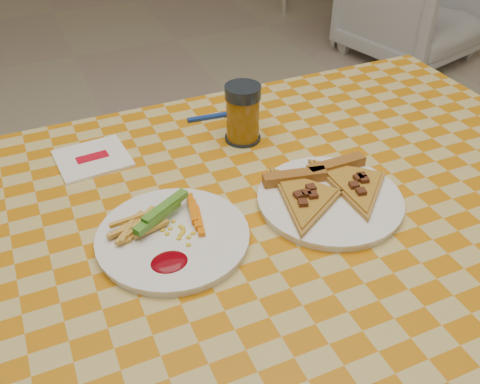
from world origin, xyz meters
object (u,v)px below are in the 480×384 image
object	(u,v)px
table	(267,241)
bg_chair	(417,0)
plate_right	(330,201)
drink_glass	(243,114)
plate_left	(173,238)

from	to	relation	value
table	bg_chair	distance (m)	2.65
plate_right	drink_glass	distance (m)	0.26
plate_left	drink_glass	world-z (taller)	drink_glass
plate_left	plate_right	world-z (taller)	same
drink_glass	plate_left	bearing A→B (deg)	-133.66
table	bg_chair	world-z (taller)	table
table	bg_chair	xyz separation A→B (m)	(1.89, 1.84, -0.34)
table	plate_left	size ratio (longest dim) A/B	5.39
plate_right	bg_chair	size ratio (longest dim) A/B	0.35
plate_right	drink_glass	size ratio (longest dim) A/B	2.07
table	drink_glass	size ratio (longest dim) A/B	10.81
drink_glass	bg_chair	xyz separation A→B (m)	(1.83, 1.61, -0.47)
plate_left	bg_chair	bearing A→B (deg)	41.91
table	bg_chair	bearing A→B (deg)	44.23
plate_left	drink_glass	size ratio (longest dim) A/B	2.00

